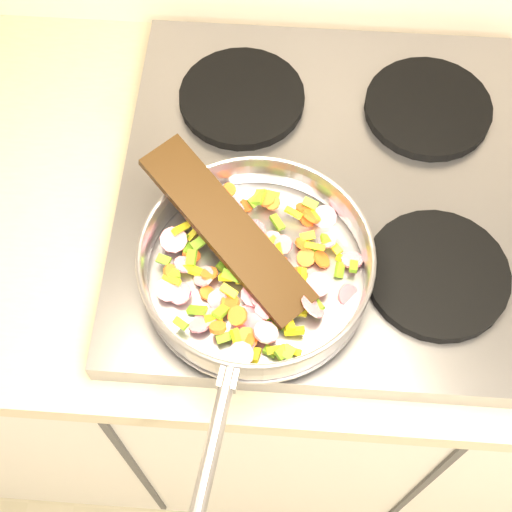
{
  "coord_description": "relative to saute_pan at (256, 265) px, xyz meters",
  "views": [
    {
      "loc": [
        -0.77,
        1.09,
        1.78
      ],
      "look_at": [
        -0.8,
        1.5,
        1.01
      ],
      "focal_mm": 50.0,
      "sensor_mm": 36.0,
      "label": 1
    }
  ],
  "objects": [
    {
      "name": "vegetable_heap",
      "position": [
        0.0,
        -0.01,
        -0.01
      ],
      "size": [
        0.27,
        0.27,
        0.05
      ],
      "color": "yellow",
      "rests_on": "saute_pan"
    },
    {
      "name": "grate_br",
      "position": [
        0.24,
        0.31,
        -0.04
      ],
      "size": [
        0.19,
        0.19,
        0.02
      ],
      "primitive_type": "cylinder",
      "color": "black",
      "rests_on": "cooktop"
    },
    {
      "name": "saute_pan",
      "position": [
        0.0,
        0.0,
        0.0
      ],
      "size": [
        0.34,
        0.5,
        0.06
      ],
      "rotation": [
        0.0,
        0.0,
        -0.13
      ],
      "color": "#9E9EA5",
      "rests_on": "grate_fl"
    },
    {
      "name": "wooden_spatula",
      "position": [
        -0.04,
        0.04,
        0.02
      ],
      "size": [
        0.24,
        0.23,
        0.08
      ],
      "primitive_type": "cube",
      "rotation": [
        0.0,
        -0.24,
        2.37
      ],
      "color": "black",
      "rests_on": "saute_pan"
    },
    {
      "name": "grate_fl",
      "position": [
        -0.04,
        0.03,
        -0.04
      ],
      "size": [
        0.19,
        0.19,
        0.02
      ],
      "primitive_type": "cylinder",
      "color": "black",
      "rests_on": "cooktop"
    },
    {
      "name": "grate_bl",
      "position": [
        -0.04,
        0.31,
        -0.04
      ],
      "size": [
        0.19,
        0.19,
        0.02
      ],
      "primitive_type": "cylinder",
      "color": "black",
      "rests_on": "cooktop"
    },
    {
      "name": "grate_fr",
      "position": [
        0.24,
        0.03,
        -0.04
      ],
      "size": [
        0.19,
        0.19,
        0.02
      ],
      "primitive_type": "cylinder",
      "color": "black",
      "rests_on": "cooktop"
    },
    {
      "name": "cooktop",
      "position": [
        0.1,
        0.17,
        -0.07
      ],
      "size": [
        0.6,
        0.6,
        0.04
      ],
      "primitive_type": "cube",
      "color": "#939399",
      "rests_on": "counter_top"
    }
  ]
}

